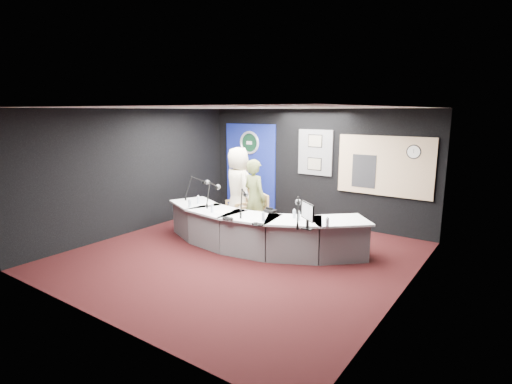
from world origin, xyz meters
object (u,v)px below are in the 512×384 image
Objects in this scene: person_man at (238,188)px; person_woman at (255,199)px; armchair_right at (255,215)px; armchair_left at (238,207)px; broadcast_desk at (255,230)px.

person_man is 1.11× the size of person_woman.
person_woman reaches higher than armchair_right.
person_woman is at bearing -178.14° from person_man.
person_woman is (0.73, -0.37, 0.37)m from armchair_left.
person_man is (-0.73, 0.37, 0.46)m from armchair_right.
armchair_left reaches higher than broadcast_desk.
broadcast_desk is 2.34× the size of person_man.
person_woman reaches higher than armchair_left.
person_woman is at bearing 125.78° from broadcast_desk.
person_man is at bearing 140.43° from broadcast_desk.
person_man is (-1.14, 0.95, 0.59)m from broadcast_desk.
armchair_left is 0.52× the size of person_man.
person_man reaches higher than person_woman.
armchair_left is 0.46m from person_man.
broadcast_desk is 4.50× the size of armchair_left.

